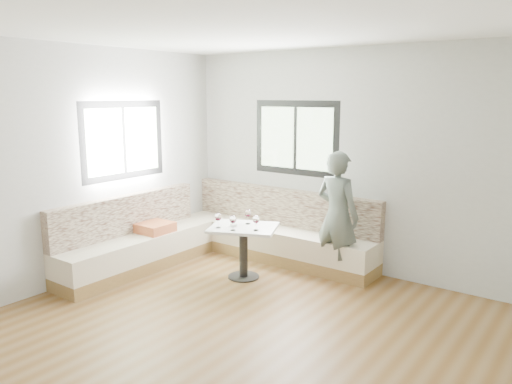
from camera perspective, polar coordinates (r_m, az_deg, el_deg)
room at (r=4.35m, az=-3.13°, el=0.29°), size 5.01×5.01×2.81m
banquette at (r=6.71m, az=-4.57°, el=-5.34°), size 2.90×2.80×0.95m
table at (r=6.11m, az=-1.45°, el=-5.43°), size 0.97×0.89×0.65m
person at (r=6.11m, az=9.28°, el=-2.67°), size 0.62×0.46×1.58m
olive_ramekin at (r=6.07m, az=-2.58°, el=-3.78°), size 0.09×0.09×0.04m
wine_glass_a at (r=5.99m, az=-4.36°, el=-2.90°), size 0.08×0.08×0.19m
wine_glass_b at (r=5.86m, az=-2.66°, el=-3.19°), size 0.08×0.08×0.19m
wine_glass_c at (r=5.86m, az=-0.00°, el=-3.18°), size 0.08×0.08×0.19m
wine_glass_d at (r=6.15m, az=-0.95°, el=-2.48°), size 0.08×0.08×0.19m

